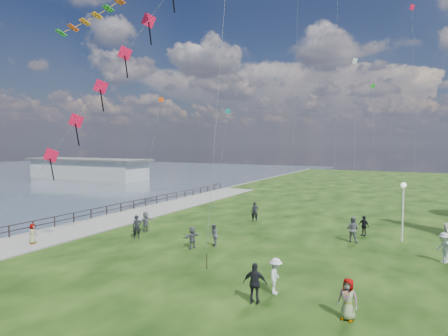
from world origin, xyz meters
The scene contains 17 objects.
waterfront centered at (-15.24, 8.99, -0.06)m, with size 200.00×200.00×1.51m.
pier_pavilion centered at (-52.00, 42.00, 1.84)m, with size 30.00×8.00×4.40m.
lamppost centered at (10.19, 14.89, 3.16)m, with size 0.41×0.41×4.38m.
person_0 centered at (-7.68, 6.50, 0.89)m, with size 0.65×0.43×1.79m, color black.
person_1 centered at (-1.50, 7.36, 0.79)m, with size 0.77×0.47×1.58m, color #595960.
person_2 centered at (5.22, 1.48, 0.87)m, with size 1.12×0.58×1.73m, color silver.
person_3 centered at (4.77, 0.02, 0.93)m, with size 1.09×0.56×1.86m, color black.
person_4 centered at (8.75, 0.35, 0.86)m, with size 0.84×0.51×1.72m, color #595960.
person_5 centered at (-8.58, 8.63, 0.83)m, with size 1.54×0.67×1.66m, color #595960.
person_6 centered at (-2.21, 16.44, 0.91)m, with size 0.66×0.43×1.82m, color black.
person_7 centered at (6.96, 13.12, 0.94)m, with size 0.91×0.56×1.88m, color #595960.
person_8 centered at (12.67, 10.69, 0.92)m, with size 1.20×0.62×1.85m, color silver.
person_9 centered at (7.45, 15.46, 0.80)m, with size 0.94×0.48×1.60m, color black.
person_10 centered at (-13.09, 1.69, 0.72)m, with size 0.71×0.43×1.45m, color #595960.
person_11 centered at (-2.55, 6.23, 0.76)m, with size 1.41×0.61×1.52m, color #595960.
red_kite_train centered at (-7.10, 4.63, 13.02)m, with size 10.63×9.35×20.91m.
small_kites centered at (2.66, 23.42, 15.21)m, with size 27.84×19.83×32.87m.
Camera 1 is at (11.18, -15.21, 7.21)m, focal length 30.00 mm.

